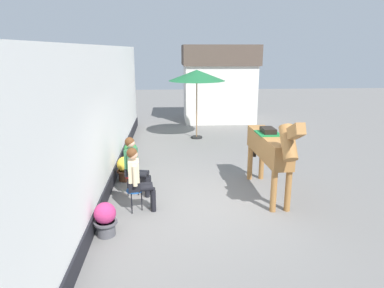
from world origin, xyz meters
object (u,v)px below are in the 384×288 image
Objects in this scene: flower_planter_farthest at (131,153)px; seated_visitor_near at (137,176)px; flower_planter_nearest at (105,219)px; saddled_horse_center at (270,148)px; satchel_bag at (143,179)px; seated_visitor_far at (134,163)px; flower_planter_inner_far at (125,168)px; cafe_parasol at (197,76)px.

seated_visitor_near is at bearing -81.62° from flower_planter_farthest.
flower_planter_nearest is 1.00× the size of flower_planter_farthest.
seated_visitor_near is 3.05m from saddled_horse_center.
seated_visitor_near is at bearing 141.11° from satchel_bag.
seated_visitor_far is 0.46× the size of saddled_horse_center.
seated_visitor_far is 3.13m from saddled_horse_center.
seated_visitor_near is 1.75m from satchel_bag.
seated_visitor_far is 1.95m from flower_planter_nearest.
seated_visitor_near reaches higher than flower_planter_farthest.
flower_planter_inner_far is 5.35m from cafe_parasol.
satchel_bag is (-1.73, -4.65, -2.26)m from cafe_parasol.
cafe_parasol is 9.21× the size of satchel_bag.
saddled_horse_center is at bearing 25.27° from flower_planter_nearest.
saddled_horse_center is at bearing -37.27° from flower_planter_farthest.
saddled_horse_center is 4.40m from flower_planter_farthest.
flower_planter_farthest is (0.03, 4.25, 0.00)m from flower_planter_nearest.
flower_planter_inner_far is at bearing 89.47° from flower_planter_nearest.
flower_planter_nearest is 0.25× the size of cafe_parasol.
flower_planter_nearest is at bearing 129.94° from satchel_bag.
flower_planter_nearest and flower_planter_inner_far have the same top height.
seated_visitor_near is 1.20m from flower_planter_nearest.
cafe_parasol reaches higher than flower_planter_inner_far.
seated_visitor_near is 0.46× the size of saddled_horse_center.
seated_visitor_far is 1.01m from satchel_bag.
seated_visitor_near is 1.00× the size of seated_visitor_far.
flower_planter_inner_far is (-3.44, 1.20, -0.82)m from saddled_horse_center.
satchel_bag is (-2.97, 0.97, -1.06)m from saddled_horse_center.
cafe_parasol is at bearing -59.63° from satchel_bag.
flower_planter_farthest is at bearing 89.89° from flower_planter_inner_far.
satchel_bag is at bearing -25.67° from flower_planter_inner_far.
saddled_horse_center is 4.69× the size of flower_planter_inner_far.
saddled_horse_center is at bearing 12.18° from seated_visitor_near.
saddled_horse_center is 4.69× the size of flower_planter_nearest.
seated_visitor_far is at bearing 78.84° from flower_planter_nearest.
seated_visitor_near is at bearing -75.29° from flower_planter_inner_far.
seated_visitor_near and seated_visitor_far have the same top height.
saddled_horse_center reaches higher than flower_planter_inner_far.
flower_planter_farthest is 0.25× the size of cafe_parasol.
saddled_horse_center reaches higher than satchel_bag.
saddled_horse_center reaches higher than flower_planter_farthest.
flower_planter_nearest is at bearing -90.53° from flower_planter_inner_far.
seated_visitor_far is 2.45m from flower_planter_farthest.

